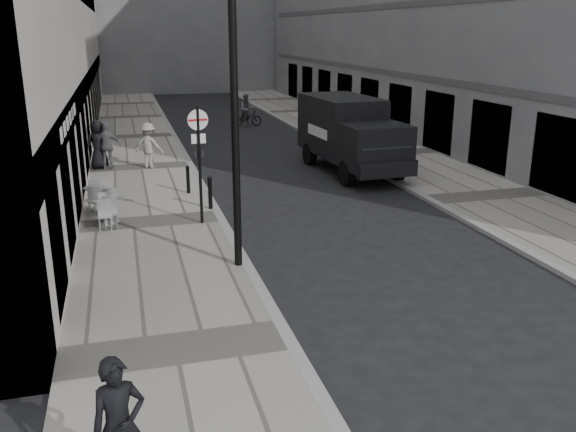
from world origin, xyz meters
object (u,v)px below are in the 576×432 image
at_px(lamppost, 234,101).
at_px(cyclist, 247,114).
at_px(sign_post, 199,149).
at_px(walking_man, 119,426).
at_px(panel_van, 349,131).

height_order(lamppost, cyclist, lamppost).
height_order(sign_post, cyclist, sign_post).
height_order(walking_man, cyclist, same).
height_order(panel_van, cyclist, panel_van).
bearing_deg(lamppost, cyclist, 77.93).
bearing_deg(panel_van, cyclist, 93.35).
distance_m(sign_post, lamppost, 3.89).
distance_m(walking_man, sign_post, 10.69).
xyz_separation_m(walking_man, panel_van, (8.90, 15.97, 0.63)).
height_order(sign_post, lamppost, lamppost).
relative_size(walking_man, sign_post, 0.52).
bearing_deg(cyclist, panel_van, -84.53).
bearing_deg(panel_van, walking_man, -122.47).
distance_m(walking_man, panel_van, 18.29).
distance_m(walking_man, lamppost, 7.96).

